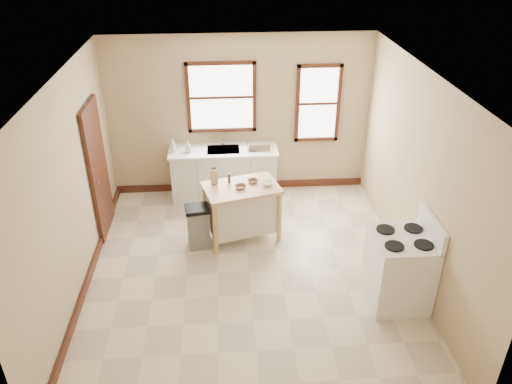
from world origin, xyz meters
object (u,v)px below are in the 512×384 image
knife_block (214,177)px  bowl_a (241,187)px  kitchen_island (242,212)px  dish_rack (259,147)px  trash_bin (198,227)px  gas_stove (400,261)px  soap_bottle_a (173,146)px  bowl_b (253,181)px  pepper_grinder (229,178)px  bowl_c (268,184)px  soap_bottle_b (188,147)px

knife_block → bowl_a: bearing=-34.8°
kitchen_island → bowl_a: (-0.01, -0.04, 0.47)m
dish_rack → bowl_a: dish_rack is taller
trash_bin → gas_stove: bearing=-36.0°
gas_stove → knife_block: bearing=143.5°
knife_block → bowl_a: knife_block is taller
soap_bottle_a → kitchen_island: (1.09, -1.27, -0.58)m
soap_bottle_a → bowl_b: 1.72m
bowl_b → soap_bottle_a: bearing=138.0°
pepper_grinder → soap_bottle_a: bearing=128.9°
bowl_b → bowl_c: bowl_c is taller
trash_bin → gas_stove: size_ratio=0.56×
pepper_grinder → bowl_c: (0.57, -0.12, -0.05)m
soap_bottle_b → bowl_c: size_ratio=1.10×
kitchen_island → pepper_grinder: size_ratio=7.33×
soap_bottle_b → gas_stove: 3.98m
pepper_grinder → bowl_a: 0.25m
soap_bottle_b → knife_block: size_ratio=0.95×
dish_rack → trash_bin: (-1.02, -1.48, -0.62)m
dish_rack → knife_block: 1.37m
trash_bin → gas_stove: 2.95m
soap_bottle_b → bowl_b: soap_bottle_b is taller
trash_bin → pepper_grinder: bearing=26.7°
soap_bottle_a → kitchen_island: bearing=-34.1°
soap_bottle_b → bowl_c: bearing=-46.8°
dish_rack → knife_block: size_ratio=1.96×
knife_block → bowl_b: size_ratio=1.28×
bowl_a → bowl_b: (0.19, 0.17, -0.00)m
bowl_a → bowl_b: bearing=40.6°
soap_bottle_b → gas_stove: size_ratio=0.15×
dish_rack → bowl_c: 1.26m
gas_stove → soap_bottle_b: bearing=134.4°
soap_bottle_a → knife_block: (0.69, -1.13, -0.03)m
soap_bottle_b → bowl_b: (1.02, -1.13, -0.10)m
bowl_b → trash_bin: (-0.85, -0.32, -0.57)m
soap_bottle_b → bowl_a: size_ratio=1.15×
trash_bin → gas_stove: (2.60, -1.38, 0.27)m
dish_rack → pepper_grinder: (-0.54, -1.14, 0.01)m
soap_bottle_a → bowl_b: size_ratio=1.46×
dish_rack → bowl_a: size_ratio=2.38×
pepper_grinder → gas_stove: bearing=-39.2°
dish_rack → gas_stove: gas_stove is taller
soap_bottle_a → bowl_a: soap_bottle_a is taller
dish_rack → pepper_grinder: pepper_grinder is taller
dish_rack → bowl_b: 1.17m
soap_bottle_b → dish_rack: 1.20m
kitchen_island → trash_bin: size_ratio=1.59×
soap_bottle_b → bowl_c: 1.75m
soap_bottle_a → soap_bottle_b: bearing=9.7°
knife_block → bowl_c: 0.81m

